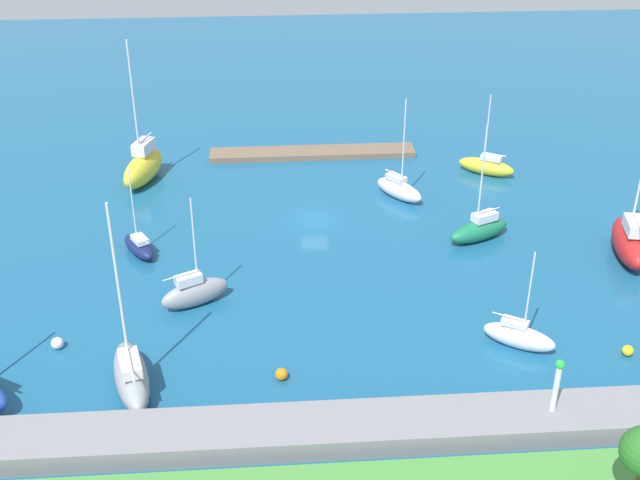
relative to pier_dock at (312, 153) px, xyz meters
The scene contains 16 objects.
water 15.12m from the pier_dock, 87.06° to the left, with size 160.00×160.00×0.00m, color #19567F.
pier_dock is the anchor object (origin of this frame).
breakwater 44.03m from the pier_dock, 88.99° to the left, with size 59.82×3.82×1.39m, color gray.
harbor_beacon 45.67m from the pier_dock, 104.90° to the left, with size 0.56×0.56×3.73m.
sailboat_gray_along_channel 30.62m from the pier_dock, 69.34° to the left, with size 5.56×3.96×8.93m.
sailboat_yellow_far_north 18.60m from the pier_dock, 160.17° to the left, with size 5.79×4.51×8.45m.
sailboat_white_west_end 13.59m from the pier_dock, 124.19° to the left, with size 4.72×5.43×10.06m.
sailboat_green_near_pier 24.04m from the pier_dock, 123.58° to the left, with size 6.32×4.29×10.62m.
sailboat_navy_east_end 25.97m from the pier_dock, 51.88° to the left, with size 3.82×4.86×7.71m.
sailboat_red_center_basin 34.66m from the pier_dock, 136.12° to the left, with size 3.92×8.15×12.93m.
sailboat_gray_mid_basin 41.11m from the pier_dock, 69.72° to the left, with size 3.89×7.64×13.44m.
sailboat_yellow_inner_mooring 18.28m from the pier_dock, 18.02° to the left, with size 4.57×7.95×14.55m.
sailboat_white_off_beacon 37.76m from the pier_dock, 108.79° to the left, with size 5.09×3.90×7.73m.
mooring_buoy_orange 38.42m from the pier_dock, 83.22° to the left, with size 0.85×0.85×0.85m, color orange.
mooring_buoy_white 39.12m from the pier_dock, 59.06° to the left, with size 0.87×0.87×0.87m, color white.
mooring_buoy_yellow 42.04m from the pier_dock, 117.59° to the left, with size 0.79×0.79×0.79m, color yellow.
Camera 1 is at (4.30, 65.45, 33.82)m, focal length 45.06 mm.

